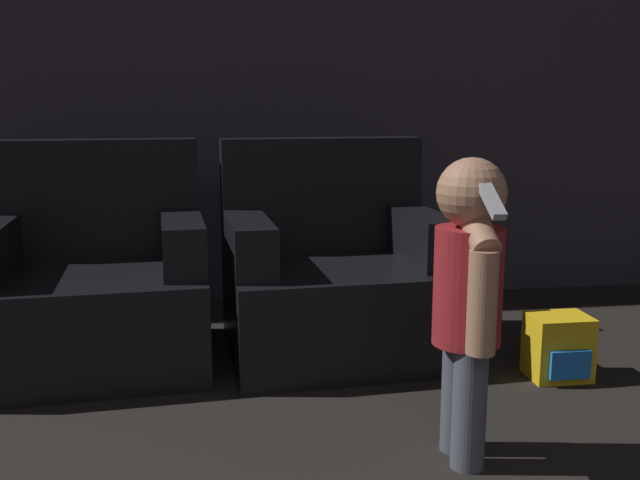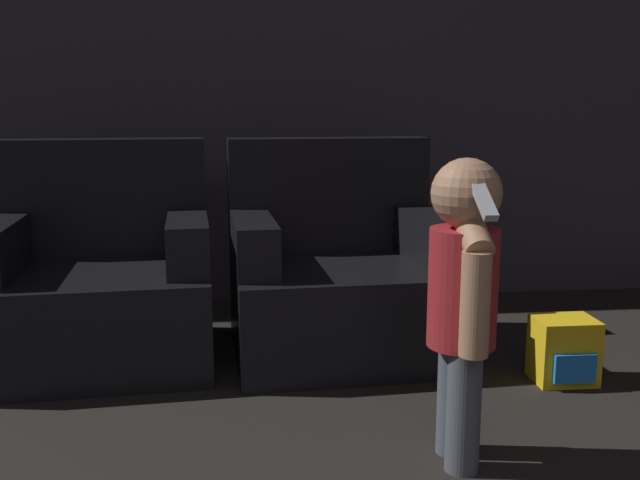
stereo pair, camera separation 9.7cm
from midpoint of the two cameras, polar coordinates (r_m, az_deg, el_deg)
The scene contains 5 objects.
wall_back at distance 3.76m, azimuth -4.83°, elevation 14.84°, with size 8.40×0.05×2.60m.
armchair_left at distance 3.03m, azimuth -16.37°, elevation -3.43°, with size 0.94×0.83×0.89m.
armchair_right at distance 3.01m, azimuth 2.42°, elevation -3.09°, with size 0.93×0.82×0.89m.
person_toddler at distance 2.05m, azimuth 12.76°, elevation -3.80°, with size 0.20×0.35×0.89m.
toy_backpack at distance 2.88m, azimuth 19.87°, elevation -8.33°, with size 0.22×0.20×0.25m.
Camera 2 is at (-0.03, 0.74, 1.03)m, focal length 40.00 mm.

